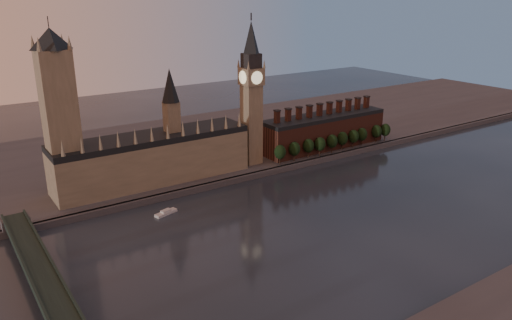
{
  "coord_description": "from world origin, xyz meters",
  "views": [
    {
      "loc": [
        -183.12,
        -183.18,
        124.77
      ],
      "look_at": [
        -22.99,
        55.0,
        27.52
      ],
      "focal_mm": 35.0,
      "sensor_mm": 36.0,
      "label": 1
    }
  ],
  "objects_px": {
    "big_ben": "(251,92)",
    "river_boat": "(166,213)",
    "victoria_tower": "(60,111)",
    "westminster_bridge": "(58,309)"
  },
  "relations": [
    {
      "from": "big_ben",
      "to": "victoria_tower",
      "type": "bearing_deg",
      "value": 177.8
    },
    {
      "from": "big_ben",
      "to": "westminster_bridge",
      "type": "distance_m",
      "value": 205.83
    },
    {
      "from": "victoria_tower",
      "to": "westminster_bridge",
      "type": "xyz_separation_m",
      "value": [
        -35.0,
        -117.7,
        -51.65
      ]
    },
    {
      "from": "victoria_tower",
      "to": "big_ben",
      "type": "distance_m",
      "value": 130.12
    },
    {
      "from": "big_ben",
      "to": "river_boat",
      "type": "xyz_separation_m",
      "value": [
        -87.5,
        -40.78,
        -55.74
      ]
    },
    {
      "from": "river_boat",
      "to": "victoria_tower",
      "type": "bearing_deg",
      "value": 117.07
    },
    {
      "from": "victoria_tower",
      "to": "westminster_bridge",
      "type": "distance_m",
      "value": 133.21
    },
    {
      "from": "big_ben",
      "to": "river_boat",
      "type": "relative_size",
      "value": 7.23
    },
    {
      "from": "river_boat",
      "to": "westminster_bridge",
      "type": "bearing_deg",
      "value": -152.94
    },
    {
      "from": "victoria_tower",
      "to": "river_boat",
      "type": "bearing_deg",
      "value": -47.12
    }
  ]
}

